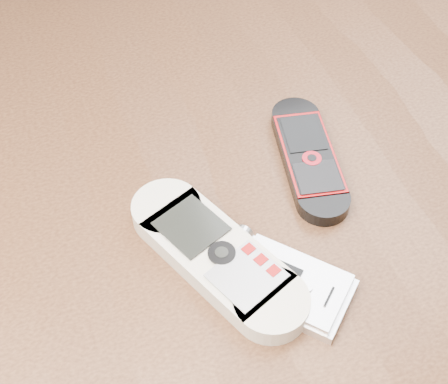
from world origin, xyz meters
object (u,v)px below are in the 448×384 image
at_px(table, 219,267).
at_px(nokia_white, 216,255).
at_px(nokia_black_red, 308,157).
at_px(motorola_razr, 286,283).

xyz_separation_m(table, nokia_white, (-0.02, -0.06, 0.12)).
xyz_separation_m(table, nokia_black_red, (0.09, 0.01, 0.11)).
relative_size(nokia_white, motorola_razr, 1.62).
bearing_deg(motorola_razr, nokia_white, 93.64).
height_order(nokia_black_red, motorola_razr, motorola_razr).
distance_m(table, motorola_razr, 0.15).
relative_size(table, nokia_white, 6.65).
bearing_deg(nokia_white, table, 45.17).
bearing_deg(motorola_razr, nokia_black_red, 16.06).
bearing_deg(table, nokia_white, -111.68).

